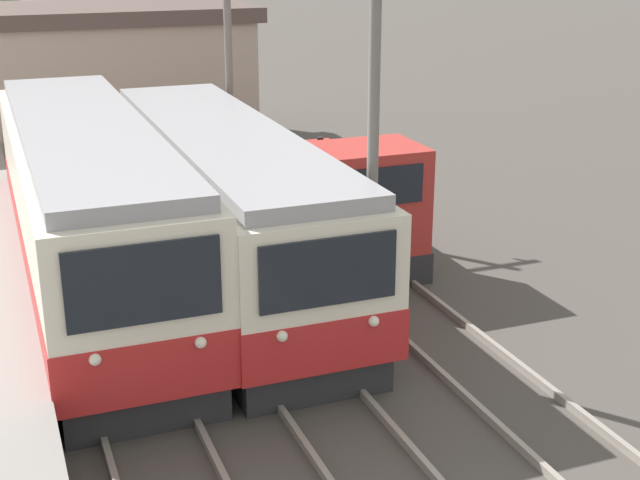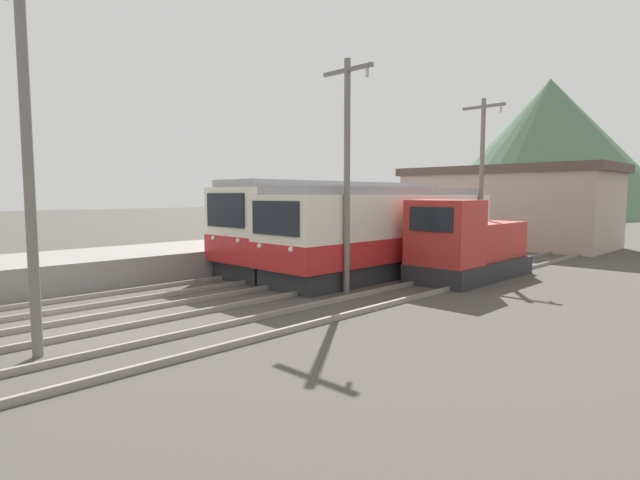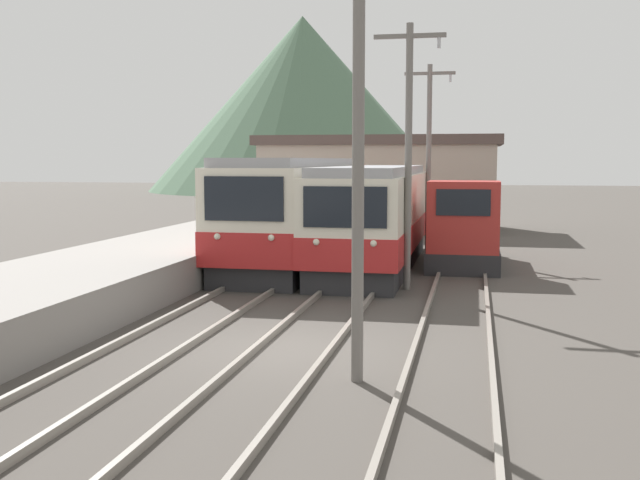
{
  "view_description": "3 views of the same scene",
  "coord_description": "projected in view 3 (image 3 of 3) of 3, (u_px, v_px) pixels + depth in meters",
  "views": [
    {
      "loc": [
        -4.47,
        -6.3,
        7.38
      ],
      "look_at": [
        1.22,
        8.5,
        1.85
      ],
      "focal_mm": 50.0,
      "sensor_mm": 36.0,
      "label": 1
    },
    {
      "loc": [
        12.35,
        -4.8,
        3.18
      ],
      "look_at": [
        -0.23,
        7.97,
        1.55
      ],
      "focal_mm": 28.0,
      "sensor_mm": 36.0,
      "label": 2
    },
    {
      "loc": [
        3.58,
        -13.93,
        3.68
      ],
      "look_at": [
        -0.83,
        7.21,
        1.36
      ],
      "focal_mm": 42.0,
      "sensor_mm": 36.0,
      "label": 3
    }
  ],
  "objects": [
    {
      "name": "station_building",
      "position": [
        380.0,
        182.0,
        40.02
      ],
      "size": [
        12.6,
        6.3,
        4.93
      ],
      "color": "#AD9E8E",
      "rests_on": "ground"
    },
    {
      "name": "platform_left",
      "position": [
        2.0,
        310.0,
        15.89
      ],
      "size": [
        4.5,
        54.0,
        1.03
      ],
      "primitive_type": "cube",
      "color": "gray",
      "rests_on": "ground"
    },
    {
      "name": "mountain_backdrop",
      "position": [
        303.0,
        104.0,
        90.14
      ],
      "size": [
        36.91,
        36.91,
        20.77
      ],
      "color": "#517056",
      "rests_on": "ground"
    },
    {
      "name": "catenary_mast_mid",
      "position": [
        409.0,
        147.0,
        20.95
      ],
      "size": [
        2.0,
        0.2,
        7.44
      ],
      "color": "slate",
      "rests_on": "ground"
    },
    {
      "name": "commuter_train_center",
      "position": [
        375.0,
        220.0,
        25.63
      ],
      "size": [
        2.84,
        12.08,
        3.47
      ],
      "color": "#28282B",
      "rests_on": "ground"
    },
    {
      "name": "commuter_train_left",
      "position": [
        298.0,
        215.0,
        26.58
      ],
      "size": [
        2.84,
        12.79,
        3.74
      ],
      "color": "#28282B",
      "rests_on": "ground"
    },
    {
      "name": "shunting_locomotive",
      "position": [
        464.0,
        232.0,
        25.96
      ],
      "size": [
        2.4,
        5.79,
        3.0
      ],
      "color": "#28282B",
      "rests_on": "ground"
    },
    {
      "name": "catenary_mast_far",
      "position": [
        429.0,
        151.0,
        29.83
      ],
      "size": [
        2.0,
        0.2,
        7.44
      ],
      "color": "slate",
      "rests_on": "ground"
    },
    {
      "name": "track_left",
      "position": [
        163.0,
        338.0,
        15.2
      ],
      "size": [
        1.54,
        60.0,
        0.14
      ],
      "color": "gray",
      "rests_on": "ground"
    },
    {
      "name": "track_center",
      "position": [
        296.0,
        345.0,
        14.63
      ],
      "size": [
        1.54,
        60.0,
        0.14
      ],
      "color": "gray",
      "rests_on": "ground"
    },
    {
      "name": "ground_plane",
      "position": [
        286.0,
        348.0,
        14.68
      ],
      "size": [
        200.0,
        200.0,
        0.0
      ],
      "primitive_type": "plane",
      "color": "#47423D"
    },
    {
      "name": "catenary_mast_near",
      "position": [
        359.0,
        137.0,
        12.06
      ],
      "size": [
        2.0,
        0.2,
        7.44
      ],
      "color": "slate",
      "rests_on": "ground"
    },
    {
      "name": "track_right",
      "position": [
        452.0,
        353.0,
        14.02
      ],
      "size": [
        1.54,
        60.0,
        0.14
      ],
      "color": "gray",
      "rests_on": "ground"
    }
  ]
}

